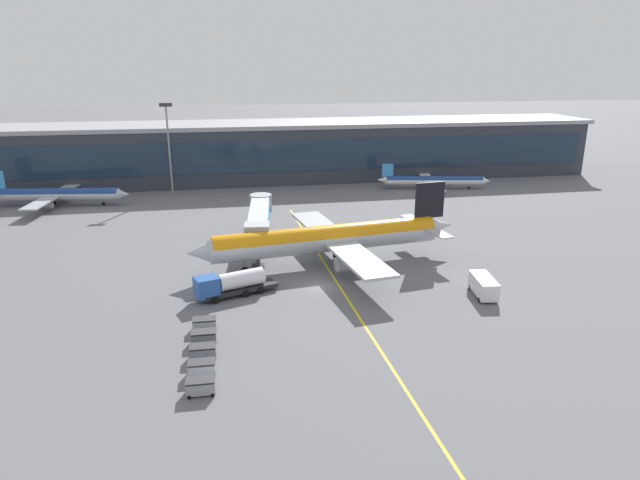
% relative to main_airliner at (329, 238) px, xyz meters
% --- Properties ---
extents(ground_plane, '(700.00, 700.00, 0.00)m').
position_rel_main_airliner_xyz_m(ground_plane, '(-3.19, -8.91, -4.03)').
color(ground_plane, slate).
extents(apron_lead_in_line, '(2.59, 79.98, 0.01)m').
position_rel_main_airliner_xyz_m(apron_lead_in_line, '(-0.40, -6.91, -4.02)').
color(apron_lead_in_line, yellow).
rests_on(apron_lead_in_line, ground_plane).
extents(terminal_building, '(158.51, 19.93, 14.59)m').
position_rel_main_airliner_xyz_m(terminal_building, '(3.31, 65.80, 3.29)').
color(terminal_building, '#2D333D').
rests_on(terminal_building, ground_plane).
extents(main_airliner, '(41.71, 33.25, 11.40)m').
position_rel_main_airliner_xyz_m(main_airliner, '(0.00, 0.00, 0.00)').
color(main_airliner, '#B2B7BC').
rests_on(main_airliner, ground_plane).
extents(jet_bridge, '(5.94, 22.18, 6.73)m').
position_rel_main_airliner_xyz_m(jet_bridge, '(-9.50, 10.32, 1.00)').
color(jet_bridge, '#B2B7BC').
rests_on(jet_bridge, ground_plane).
extents(fuel_tanker, '(11.01, 5.97, 3.25)m').
position_rel_main_airliner_xyz_m(fuel_tanker, '(-14.85, -9.67, -2.28)').
color(fuel_tanker, '#232326').
rests_on(fuel_tanker, ground_plane).
extents(lavatory_truck, '(3.10, 6.07, 2.50)m').
position_rel_main_airliner_xyz_m(lavatory_truck, '(17.33, -15.50, -2.61)').
color(lavatory_truck, white).
rests_on(lavatory_truck, ground_plane).
extents(baggage_cart_0, '(2.67, 1.65, 1.48)m').
position_rel_main_airliner_xyz_m(baggage_cart_0, '(-18.25, -31.62, -3.24)').
color(baggage_cart_0, gray).
rests_on(baggage_cart_0, ground_plane).
extents(baggage_cart_1, '(2.67, 1.65, 1.48)m').
position_rel_main_airliner_xyz_m(baggage_cart_1, '(-18.21, -28.42, -3.24)').
color(baggage_cart_1, '#B2B7BC').
rests_on(baggage_cart_1, ground_plane).
extents(baggage_cart_2, '(2.67, 1.65, 1.48)m').
position_rel_main_airliner_xyz_m(baggage_cart_2, '(-18.17, -25.22, -3.24)').
color(baggage_cart_2, '#595B60').
rests_on(baggage_cart_2, ground_plane).
extents(baggage_cart_3, '(2.67, 1.65, 1.48)m').
position_rel_main_airliner_xyz_m(baggage_cart_3, '(-18.13, -22.02, -3.24)').
color(baggage_cart_3, '#595B60').
rests_on(baggage_cart_3, ground_plane).
extents(baggage_cart_4, '(2.67, 1.65, 1.48)m').
position_rel_main_airliner_xyz_m(baggage_cart_4, '(-18.09, -18.82, -3.24)').
color(baggage_cart_4, gray).
rests_on(baggage_cart_4, ground_plane).
extents(commuter_jet_far, '(30.22, 24.18, 7.48)m').
position_rel_main_airliner_xyz_m(commuter_jet_far, '(-49.46, 45.24, -1.55)').
color(commuter_jet_far, '#B2B7BC').
rests_on(commuter_jet_far, ground_plane).
extents(commuter_jet_near, '(27.09, 21.87, 6.04)m').
position_rel_main_airliner_xyz_m(commuter_jet_near, '(34.89, 46.64, -1.98)').
color(commuter_jet_near, white).
rests_on(commuter_jet_near, ground_plane).
extents(apron_light_mast_0, '(2.80, 0.50, 20.41)m').
position_rel_main_airliner_xyz_m(apron_light_mast_0, '(-26.50, 53.84, 8.10)').
color(apron_light_mast_0, gray).
rests_on(apron_light_mast_0, ground_plane).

